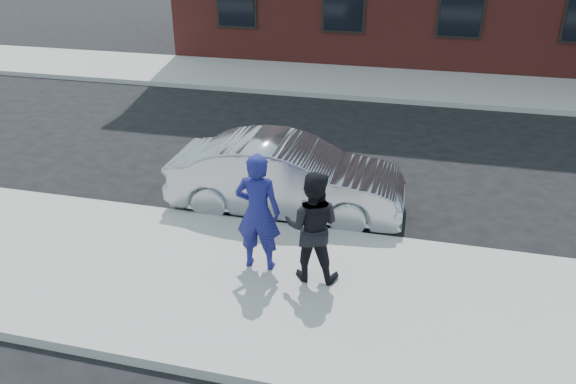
# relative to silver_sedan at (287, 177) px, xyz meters

# --- Properties ---
(ground) EXTENTS (100.00, 100.00, 0.00)m
(ground) POSITION_rel_silver_sedan_xyz_m (2.97, -2.30, -0.69)
(ground) COLOR black
(ground) RESTS_ON ground
(near_sidewalk) EXTENTS (50.00, 3.50, 0.15)m
(near_sidewalk) POSITION_rel_silver_sedan_xyz_m (2.97, -2.55, -0.61)
(near_sidewalk) COLOR #9A9792
(near_sidewalk) RESTS_ON ground
(near_curb) EXTENTS (50.00, 0.10, 0.15)m
(near_curb) POSITION_rel_silver_sedan_xyz_m (2.97, -0.75, -0.61)
(near_curb) COLOR #999691
(near_curb) RESTS_ON ground
(far_sidewalk) EXTENTS (50.00, 3.50, 0.15)m
(far_sidewalk) POSITION_rel_silver_sedan_xyz_m (2.97, 8.95, -0.61)
(far_sidewalk) COLOR #9A9792
(far_sidewalk) RESTS_ON ground
(far_curb) EXTENTS (50.00, 0.10, 0.15)m
(far_curb) POSITION_rel_silver_sedan_xyz_m (2.97, 7.15, -0.61)
(far_curb) COLOR #999691
(far_curb) RESTS_ON ground
(silver_sedan) EXTENTS (4.21, 1.54, 1.38)m
(silver_sedan) POSITION_rel_silver_sedan_xyz_m (0.00, 0.00, 0.00)
(silver_sedan) COLOR #999BA3
(silver_sedan) RESTS_ON ground
(man_hoodie) EXTENTS (0.67, 0.51, 1.82)m
(man_hoodie) POSITION_rel_silver_sedan_xyz_m (0.09, -2.05, 0.37)
(man_hoodie) COLOR navy
(man_hoodie) RESTS_ON near_sidewalk
(man_peacoat) EXTENTS (0.82, 0.65, 1.66)m
(man_peacoat) POSITION_rel_silver_sedan_xyz_m (0.90, -2.13, 0.29)
(man_peacoat) COLOR black
(man_peacoat) RESTS_ON near_sidewalk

